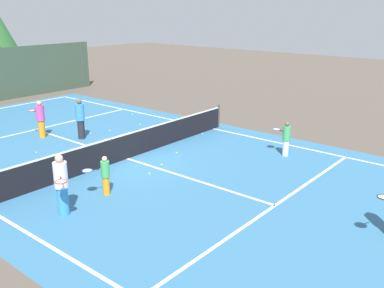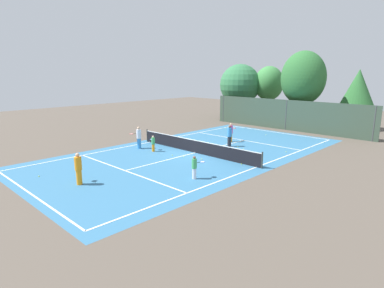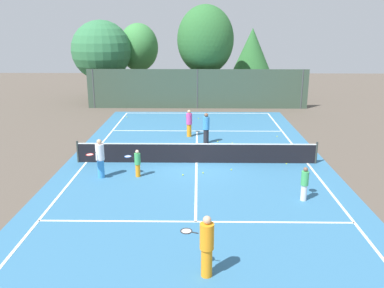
% 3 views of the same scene
% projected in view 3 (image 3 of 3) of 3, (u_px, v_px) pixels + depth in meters
% --- Properties ---
extents(ground_plane, '(80.00, 80.00, 0.00)m').
position_uv_depth(ground_plane, '(196.00, 163.00, 20.41)').
color(ground_plane, brown).
extents(court_surface, '(13.00, 25.00, 0.01)m').
position_uv_depth(court_surface, '(196.00, 163.00, 20.41)').
color(court_surface, teal).
rests_on(court_surface, ground_plane).
extents(tennis_net, '(11.90, 0.10, 1.10)m').
position_uv_depth(tennis_net, '(197.00, 153.00, 20.27)').
color(tennis_net, '#333833').
rests_on(tennis_net, ground_plane).
extents(perimeter_fence, '(18.00, 0.12, 3.20)m').
position_uv_depth(perimeter_fence, '(197.00, 89.00, 33.41)').
color(perimeter_fence, '#384C3D').
rests_on(perimeter_fence, ground_plane).
extents(tree_0, '(3.66, 3.66, 6.38)m').
position_uv_depth(tree_0, '(252.00, 51.00, 38.14)').
color(tree_0, brown).
rests_on(tree_0, ground_plane).
extents(tree_1, '(3.61, 3.87, 6.81)m').
position_uv_depth(tree_1, '(139.00, 48.00, 37.81)').
color(tree_1, brown).
rests_on(tree_1, ground_plane).
extents(tree_2, '(5.19, 5.19, 7.07)m').
position_uv_depth(tree_2, '(101.00, 51.00, 35.83)').
color(tree_2, brown).
rests_on(tree_2, ground_plane).
extents(tree_3, '(4.73, 4.41, 8.27)m').
position_uv_depth(tree_3, '(205.00, 40.00, 34.27)').
color(tree_3, brown).
rests_on(tree_3, ground_plane).
extents(player_0, '(0.42, 0.93, 1.66)m').
position_uv_depth(player_0, '(189.00, 123.00, 25.03)').
color(player_0, orange).
rests_on(player_0, ground_plane).
extents(player_1, '(0.96, 0.62, 1.79)m').
position_uv_depth(player_1, '(206.00, 246.00, 10.94)').
color(player_1, orange).
rests_on(player_1, ground_plane).
extents(player_2, '(0.83, 0.61, 1.26)m').
position_uv_depth(player_2, '(137.00, 163.00, 18.38)').
color(player_2, orange).
rests_on(player_2, ground_plane).
extents(player_3, '(0.74, 0.91, 1.78)m').
position_uv_depth(player_3, '(100.00, 158.00, 18.18)').
color(player_3, '#388CD8').
rests_on(player_3, ground_plane).
extents(player_4, '(0.50, 0.87, 1.37)m').
position_uv_depth(player_4, '(305.00, 183.00, 15.85)').
color(player_4, silver).
rests_on(player_4, ground_plane).
extents(player_5, '(0.38, 0.38, 1.79)m').
position_uv_depth(player_5, '(206.00, 128.00, 23.55)').
color(player_5, '#232328').
rests_on(player_5, ground_plane).
extents(ball_crate, '(0.43, 0.38, 0.43)m').
position_uv_depth(ball_crate, '(200.00, 150.00, 21.82)').
color(ball_crate, red).
rests_on(ball_crate, ground_plane).
extents(tennis_ball_0, '(0.07, 0.07, 0.07)m').
position_uv_depth(tennis_ball_0, '(232.00, 143.00, 23.70)').
color(tennis_ball_0, '#CCE533').
rests_on(tennis_ball_0, ground_plane).
extents(tennis_ball_1, '(0.07, 0.07, 0.07)m').
position_uv_depth(tennis_ball_1, '(183.00, 175.00, 18.66)').
color(tennis_ball_1, '#CCE533').
rests_on(tennis_ball_1, ground_plane).
extents(tennis_ball_2, '(0.07, 0.07, 0.07)m').
position_uv_depth(tennis_ball_2, '(262.00, 145.00, 23.39)').
color(tennis_ball_2, '#CCE533').
rests_on(tennis_ball_2, ground_plane).
extents(tennis_ball_3, '(0.07, 0.07, 0.07)m').
position_uv_depth(tennis_ball_3, '(286.00, 164.00, 20.17)').
color(tennis_ball_3, '#CCE533').
rests_on(tennis_ball_3, ground_plane).
extents(tennis_ball_4, '(0.07, 0.07, 0.07)m').
position_uv_depth(tennis_ball_4, '(218.00, 141.00, 24.04)').
color(tennis_ball_4, '#CCE533').
rests_on(tennis_ball_4, ground_plane).
extents(tennis_ball_5, '(0.07, 0.07, 0.07)m').
position_uv_depth(tennis_ball_5, '(127.00, 117.00, 30.47)').
color(tennis_ball_5, '#CCE533').
rests_on(tennis_ball_5, ground_plane).
extents(tennis_ball_6, '(0.07, 0.07, 0.07)m').
position_uv_depth(tennis_ball_6, '(104.00, 159.00, 20.88)').
color(tennis_ball_6, '#CCE533').
rests_on(tennis_ball_6, ground_plane).
extents(tennis_ball_7, '(0.07, 0.07, 0.07)m').
position_uv_depth(tennis_ball_7, '(264.00, 162.00, 20.47)').
color(tennis_ball_7, '#CCE533').
rests_on(tennis_ball_7, ground_plane).
extents(tennis_ball_8, '(0.07, 0.07, 0.07)m').
position_uv_depth(tennis_ball_8, '(203.00, 173.00, 18.92)').
color(tennis_ball_8, '#CCE533').
rests_on(tennis_ball_8, ground_plane).
extents(tennis_ball_9, '(0.07, 0.07, 0.07)m').
position_uv_depth(tennis_ball_9, '(231.00, 170.00, 19.34)').
color(tennis_ball_9, '#CCE533').
rests_on(tennis_ball_9, ground_plane).
extents(tennis_ball_10, '(0.07, 0.07, 0.07)m').
position_uv_depth(tennis_ball_10, '(164.00, 144.00, 23.55)').
color(tennis_ball_10, '#CCE533').
rests_on(tennis_ball_10, ground_plane).
extents(tennis_ball_11, '(0.07, 0.07, 0.07)m').
position_uv_depth(tennis_ball_11, '(277.00, 136.00, 25.15)').
color(tennis_ball_11, '#CCE533').
rests_on(tennis_ball_11, ground_plane).
extents(tennis_ball_13, '(0.07, 0.07, 0.07)m').
position_uv_depth(tennis_ball_13, '(198.00, 118.00, 30.03)').
color(tennis_ball_13, '#CCE533').
rests_on(tennis_ball_13, ground_plane).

